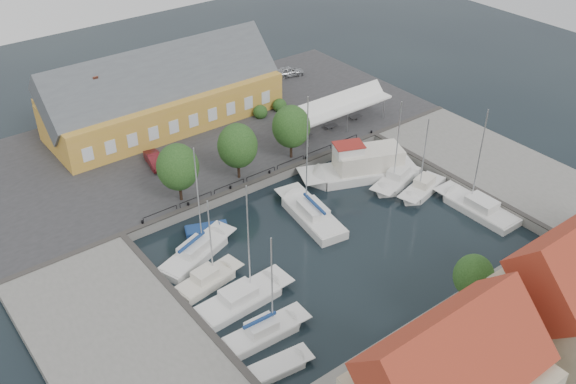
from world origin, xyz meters
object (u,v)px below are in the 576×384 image
object	(u,v)px
tent_canopy	(338,106)
launch_nw	(206,231)
warehouse	(158,97)
west_boat_c	(242,300)
car_red	(155,160)
launch_sw	(280,367)
east_boat_b	(422,190)
west_boat_b	(208,281)
trawler	(362,168)
west_boat_d	(265,333)
car_silver	(289,71)
center_sailboat	(311,216)
west_boat_a	(197,254)
east_boat_a	(396,181)
east_boat_c	(478,209)

from	to	relation	value
tent_canopy	launch_nw	xyz separation A→B (m)	(-23.17, -7.39, -3.59)
warehouse	west_boat_c	world-z (taller)	west_boat_c
car_red	launch_nw	size ratio (longest dim) A/B	0.94
west_boat_c	launch_sw	size ratio (longest dim) A/B	2.31
east_boat_b	west_boat_b	xyz separation A→B (m)	(-25.61, 1.27, -0.00)
trawler	west_boat_d	xyz separation A→B (m)	(-22.36, -12.93, -0.74)
tent_canopy	car_silver	size ratio (longest dim) A/B	3.31
warehouse	west_boat_d	world-z (taller)	warehouse
center_sailboat	launch_sw	distance (m)	19.31
tent_canopy	west_boat_a	world-z (taller)	west_boat_a
west_boat_a	car_silver	bearing A→B (deg)	40.37
car_red	west_boat_d	xyz separation A→B (m)	(-4.60, -27.15, -1.40)
west_boat_c	west_boat_d	xyz separation A→B (m)	(-0.71, -4.25, 0.01)
trawler	east_boat_a	xyz separation A→B (m)	(1.98, -3.31, -0.75)
car_silver	center_sailboat	distance (m)	33.11
car_red	west_boat_d	world-z (taller)	west_boat_d
east_boat_b	launch_sw	bearing A→B (deg)	-159.04
east_boat_c	car_silver	bearing A→B (deg)	83.68
warehouse	west_boat_d	xyz separation A→B (m)	(-9.95, -35.83, -4.16)
tent_canopy	car_red	xyz separation A→B (m)	(-21.95, 5.18, -2.01)
car_red	east_boat_c	world-z (taller)	east_boat_c
east_boat_c	car_red	bearing A→B (deg)	130.50
car_silver	launch_sw	size ratio (longest dim) A/B	0.82
launch_sw	launch_nw	world-z (taller)	launch_sw
tent_canopy	trawler	distance (m)	10.32
east_boat_a	east_boat_c	distance (m)	9.17
east_boat_a	east_boat_c	world-z (taller)	east_boat_c
car_silver	east_boat_a	distance (m)	28.88
car_silver	west_boat_b	distance (m)	43.29
east_boat_b	east_boat_c	distance (m)	6.13
east_boat_a	west_boat_c	xyz separation A→B (m)	(-23.63, -5.37, -0.00)
trawler	east_boat_c	world-z (taller)	east_boat_c
trawler	west_boat_b	world-z (taller)	west_boat_b
car_silver	car_red	bearing A→B (deg)	127.07
car_silver	west_boat_b	size ratio (longest dim) A/B	0.47
car_silver	east_boat_a	world-z (taller)	east_boat_a
east_boat_a	car_red	bearing A→B (deg)	138.40
center_sailboat	east_boat_c	size ratio (longest dim) A/B	1.16
east_boat_b	launch_nw	distance (m)	23.24
warehouse	west_boat_c	size ratio (longest dim) A/B	2.40
west_boat_d	launch_nw	bearing A→B (deg)	76.95
east_boat_c	west_boat_b	xyz separation A→B (m)	(-27.41, 7.13, 0.00)
east_boat_a	launch_sw	xyz separation A→B (m)	(-25.36, -12.97, -0.17)
launch_nw	center_sailboat	bearing A→B (deg)	-25.40
car_red	center_sailboat	xyz separation A→B (m)	(8.25, -17.07, -1.31)
west_boat_b	trawler	bearing A→B (deg)	12.28
east_boat_c	west_boat_b	size ratio (longest dim) A/B	1.29
west_boat_a	west_boat_d	distance (m)	11.90
east_boat_c	west_boat_c	world-z (taller)	west_boat_c
center_sailboat	west_boat_b	size ratio (longest dim) A/B	1.49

